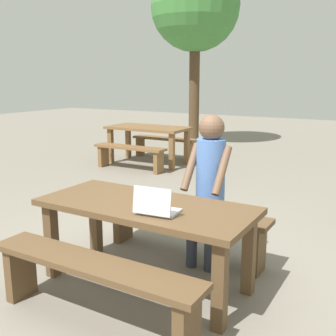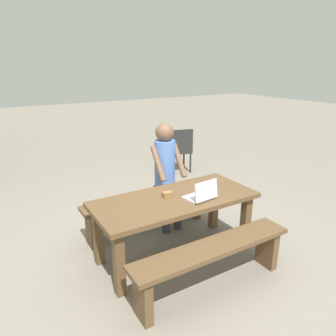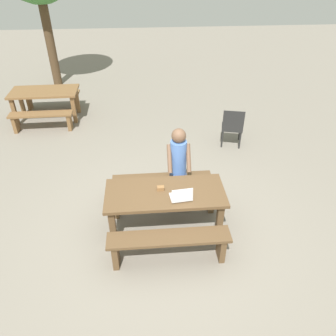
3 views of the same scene
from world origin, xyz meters
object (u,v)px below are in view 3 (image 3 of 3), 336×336
(picnic_table_front, at_px, (165,198))
(small_pouch, at_px, (161,188))
(person_seated, at_px, (179,162))
(picnic_table_mid, at_px, (45,95))
(laptop, at_px, (181,196))
(plastic_chair, at_px, (232,127))

(picnic_table_front, height_order, small_pouch, small_pouch)
(person_seated, bearing_deg, picnic_table_mid, 129.92)
(laptop, relative_size, person_seated, 0.23)
(small_pouch, bearing_deg, person_seated, 60.20)
(laptop, relative_size, small_pouch, 3.10)
(small_pouch, bearing_deg, plastic_chair, 54.25)
(person_seated, bearing_deg, plastic_chair, 52.51)
(small_pouch, height_order, picnic_table_mid, small_pouch)
(picnic_table_front, distance_m, plastic_chair, 2.91)
(small_pouch, relative_size, person_seated, 0.08)
(picnic_table_front, xyz_separation_m, plastic_chair, (1.63, 2.41, -0.14))
(picnic_table_front, height_order, picnic_table_mid, picnic_table_mid)
(person_seated, xyz_separation_m, plastic_chair, (1.37, 1.78, -0.34))
(plastic_chair, distance_m, picnic_table_mid, 4.63)
(small_pouch, xyz_separation_m, person_seated, (0.33, 0.57, 0.07))
(plastic_chair, bearing_deg, picnic_table_mid, -8.13)
(picnic_table_mid, bearing_deg, person_seated, -51.04)
(small_pouch, height_order, plastic_chair, plastic_chair)
(person_seated, xyz_separation_m, picnic_table_mid, (-2.93, 3.50, -0.18))
(picnic_table_front, relative_size, small_pouch, 16.91)
(plastic_chair, bearing_deg, person_seated, 66.22)
(laptop, distance_m, small_pouch, 0.37)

